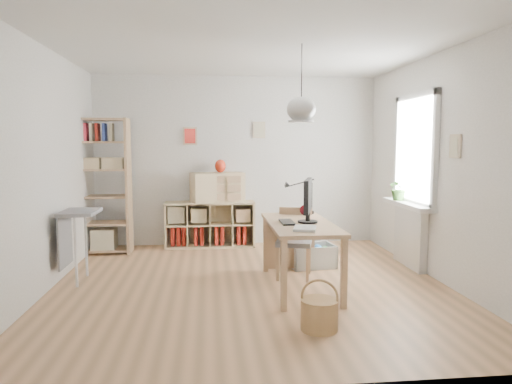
{
  "coord_description": "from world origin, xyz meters",
  "views": [
    {
      "loc": [
        -0.47,
        -5.11,
        1.62
      ],
      "look_at": [
        0.1,
        0.3,
        1.05
      ],
      "focal_mm": 32.0,
      "sensor_mm": 36.0,
      "label": 1
    }
  ],
  "objects": [
    {
      "name": "ground",
      "position": [
        0.0,
        0.0,
        0.0
      ],
      "size": [
        4.5,
        4.5,
        0.0
      ],
      "primitive_type": "plane",
      "color": "tan",
      "rests_on": "ground"
    },
    {
      "name": "room_shell",
      "position": [
        0.55,
        -0.15,
        2.0
      ],
      "size": [
        4.5,
        4.5,
        4.5
      ],
      "color": "white",
      "rests_on": "ground"
    },
    {
      "name": "window_unit",
      "position": [
        2.23,
        0.6,
        1.55
      ],
      "size": [
        0.07,
        1.16,
        1.46
      ],
      "color": "white",
      "rests_on": "ground"
    },
    {
      "name": "radiator",
      "position": [
        2.19,
        0.6,
        0.4
      ],
      "size": [
        0.1,
        0.8,
        0.8
      ],
      "primitive_type": "cube",
      "color": "silver",
      "rests_on": "ground"
    },
    {
      "name": "windowsill",
      "position": [
        2.14,
        0.6,
        0.83
      ],
      "size": [
        0.22,
        1.2,
        0.06
      ],
      "primitive_type": "cube",
      "color": "white",
      "rests_on": "radiator"
    },
    {
      "name": "desk",
      "position": [
        0.55,
        -0.15,
        0.66
      ],
      "size": [
        0.7,
        1.5,
        0.75
      ],
      "color": "tan",
      "rests_on": "ground"
    },
    {
      "name": "cube_shelf",
      "position": [
        -0.47,
        2.08,
        0.3
      ],
      "size": [
        1.4,
        0.38,
        0.72
      ],
      "color": "#CDB987",
      "rests_on": "ground"
    },
    {
      "name": "tall_bookshelf",
      "position": [
        -2.04,
        1.8,
        1.09
      ],
      "size": [
        0.8,
        0.38,
        2.0
      ],
      "color": "tan",
      "rests_on": "ground"
    },
    {
      "name": "side_table",
      "position": [
        -2.04,
        0.35,
        0.67
      ],
      "size": [
        0.4,
        0.55,
        0.85
      ],
      "color": "gray",
      "rests_on": "ground"
    },
    {
      "name": "chair",
      "position": [
        0.58,
        0.3,
        0.48
      ],
      "size": [
        0.51,
        0.51,
        0.84
      ],
      "rotation": [
        0.0,
        0.0,
        -0.28
      ],
      "color": "gray",
      "rests_on": "ground"
    },
    {
      "name": "wicker_basket",
      "position": [
        0.49,
        -1.33,
        0.15
      ],
      "size": [
        0.33,
        0.33,
        0.46
      ],
      "rotation": [
        0.0,
        0.0,
        -0.35
      ],
      "color": "#9F7148",
      "rests_on": "ground"
    },
    {
      "name": "storage_chest",
      "position": [
        0.89,
        0.77,
        0.2
      ],
      "size": [
        0.66,
        0.72,
        0.61
      ],
      "rotation": [
        0.0,
        0.0,
        0.13
      ],
      "color": "silver",
      "rests_on": "ground"
    },
    {
      "name": "monitor",
      "position": [
        0.63,
        -0.17,
        1.02
      ],
      "size": [
        0.22,
        0.55,
        0.49
      ],
      "rotation": [
        0.0,
        0.0,
        -0.29
      ],
      "color": "black",
      "rests_on": "desk"
    },
    {
      "name": "keyboard",
      "position": [
        0.4,
        -0.17,
        0.76
      ],
      "size": [
        0.14,
        0.37,
        0.02
      ],
      "primitive_type": "cube",
      "rotation": [
        0.0,
        0.0,
        -0.02
      ],
      "color": "black",
      "rests_on": "desk"
    },
    {
      "name": "task_lamp",
      "position": [
        0.63,
        0.4,
        1.03
      ],
      "size": [
        0.39,
        0.14,
        0.42
      ],
      "color": "black",
      "rests_on": "desk"
    },
    {
      "name": "yarn_ball",
      "position": [
        0.71,
        0.35,
        0.81
      ],
      "size": [
        0.13,
        0.13,
        0.13
      ],
      "primitive_type": "sphere",
      "color": "#49090C",
      "rests_on": "desk"
    },
    {
      "name": "paper_tray",
      "position": [
        0.51,
        -0.59,
        0.76
      ],
      "size": [
        0.29,
        0.33,
        0.03
      ],
      "primitive_type": "cube",
      "rotation": [
        0.0,
        0.0,
        -0.27
      ],
      "color": "white",
      "rests_on": "desk"
    },
    {
      "name": "drawer_chest",
      "position": [
        -0.33,
        2.04,
        0.95
      ],
      "size": [
        0.87,
        0.58,
        0.46
      ],
      "primitive_type": "cube",
      "rotation": [
        0.0,
        0.0,
        0.28
      ],
      "color": "#CDB987",
      "rests_on": "cube_shelf"
    },
    {
      "name": "red_vase",
      "position": [
        -0.28,
        2.04,
        1.28
      ],
      "size": [
        0.17,
        0.17,
        0.21
      ],
      "primitive_type": "ellipsoid",
      "color": "#AC210E",
      "rests_on": "drawer_chest"
    },
    {
      "name": "potted_plant",
      "position": [
        2.12,
        0.83,
        1.02
      ],
      "size": [
        0.31,
        0.28,
        0.33
      ],
      "primitive_type": "imported",
      "rotation": [
        0.0,
        0.0,
        0.09
      ],
      "color": "#335E23",
      "rests_on": "windowsill"
    }
  ]
}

